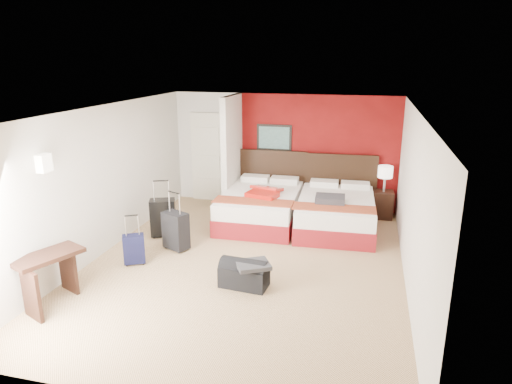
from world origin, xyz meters
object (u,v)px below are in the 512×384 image
(red_suitcase_open, at_px, (265,192))
(suitcase_navy, at_px, (134,250))
(suitcase_black, at_px, (163,219))
(duffel_bag, at_px, (244,275))
(nightstand, at_px, (383,204))
(desk, at_px, (51,279))
(bed_right, at_px, (336,214))
(bed_left, at_px, (261,207))
(suitcase_charcoal, at_px, (176,232))
(table_lamp, at_px, (385,179))

(red_suitcase_open, relative_size, suitcase_navy, 1.72)
(suitcase_black, height_order, duffel_bag, suitcase_black)
(nightstand, bearing_deg, desk, -135.35)
(bed_right, xyz_separation_m, red_suitcase_open, (-1.41, -0.10, 0.37))
(bed_left, distance_m, suitcase_charcoal, 2.03)
(bed_left, height_order, suitcase_navy, bed_left)
(suitcase_black, bearing_deg, duffel_bag, -58.26)
(desk, bearing_deg, suitcase_charcoal, 90.75)
(bed_left, distance_m, desk, 4.33)
(red_suitcase_open, height_order, suitcase_black, red_suitcase_open)
(desk, bearing_deg, suitcase_navy, 95.17)
(red_suitcase_open, distance_m, nightstand, 2.56)
(red_suitcase_open, height_order, desk, desk)
(desk, bearing_deg, table_lamp, 70.29)
(nightstand, xyz_separation_m, desk, (-4.45, -4.72, 0.08))
(bed_left, xyz_separation_m, duffel_bag, (0.39, -2.70, -0.14))
(suitcase_navy, distance_m, desk, 1.50)
(suitcase_charcoal, bearing_deg, bed_left, 80.92)
(red_suitcase_open, xyz_separation_m, duffel_bag, (0.29, -2.60, -0.51))
(bed_left, bearing_deg, bed_right, -1.25)
(bed_left, distance_m, suitcase_black, 1.99)
(bed_right, xyz_separation_m, suitcase_black, (-3.12, -1.17, 0.03))
(suitcase_charcoal, bearing_deg, desk, -88.04)
(suitcase_navy, bearing_deg, red_suitcase_open, 26.02)
(bed_right, height_order, desk, desk)
(bed_right, bearing_deg, red_suitcase_open, -178.55)
(suitcase_charcoal, bearing_deg, suitcase_black, 157.91)
(table_lamp, relative_size, desk, 0.60)
(red_suitcase_open, distance_m, suitcase_black, 2.05)
(suitcase_charcoal, distance_m, suitcase_navy, 0.84)
(suitcase_charcoal, xyz_separation_m, duffel_bag, (1.52, -1.02, -0.15))
(nightstand, bearing_deg, suitcase_charcoal, -145.98)
(nightstand, height_order, table_lamp, table_lamp)
(duffel_bag, bearing_deg, nightstand, 66.05)
(suitcase_charcoal, height_order, duffel_bag, suitcase_charcoal)
(bed_right, distance_m, duffel_bag, 2.93)
(nightstand, relative_size, desk, 0.64)
(nightstand, xyz_separation_m, suitcase_black, (-4.03, -2.08, 0.06))
(bed_left, xyz_separation_m, red_suitcase_open, (0.10, -0.10, 0.37))
(red_suitcase_open, distance_m, suitcase_charcoal, 2.04)
(nightstand, height_order, suitcase_navy, nightstand)
(nightstand, xyz_separation_m, suitcase_charcoal, (-3.55, -2.59, 0.04))
(suitcase_charcoal, bearing_deg, duffel_bag, -9.16)
(suitcase_navy, xyz_separation_m, desk, (-0.47, -1.42, 0.14))
(bed_left, relative_size, suitcase_black, 3.06)
(bed_right, relative_size, desk, 2.34)
(red_suitcase_open, bearing_deg, bed_right, 17.68)
(duffel_bag, bearing_deg, suitcase_navy, 176.58)
(desk, bearing_deg, bed_left, 85.59)
(suitcase_navy, bearing_deg, suitcase_black, 64.23)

